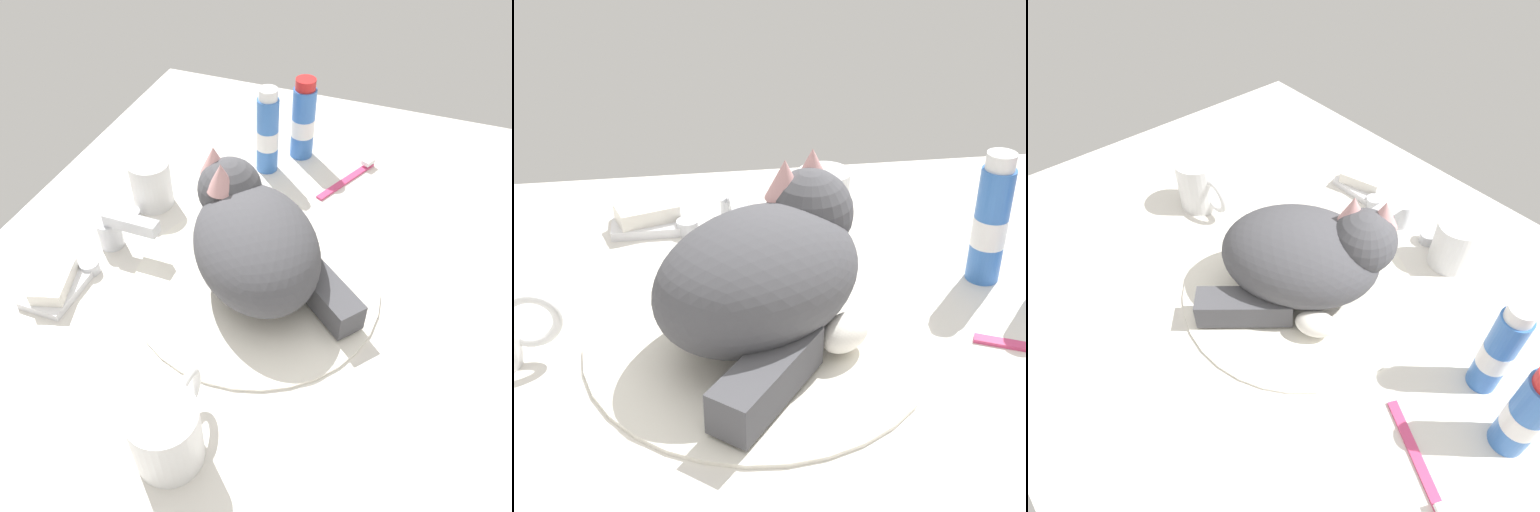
# 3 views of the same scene
# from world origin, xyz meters

# --- Properties ---
(ground_plane) EXTENTS (1.10, 0.83, 0.03)m
(ground_plane) POSITION_xyz_m (0.00, 0.00, -0.01)
(ground_plane) COLOR silver
(sink_basin) EXTENTS (0.35, 0.35, 0.01)m
(sink_basin) POSITION_xyz_m (0.00, 0.00, 0.00)
(sink_basin) COLOR white
(sink_basin) RESTS_ON ground_plane
(faucet) EXTENTS (0.15, 0.10, 0.06)m
(faucet) POSITION_xyz_m (0.00, 0.22, 0.03)
(faucet) COLOR silver
(faucet) RESTS_ON ground_plane
(cat) EXTENTS (0.28, 0.29, 0.16)m
(cat) POSITION_xyz_m (0.01, 0.01, 0.08)
(cat) COLOR #4C4C51
(cat) RESTS_ON sink_basin
(coffee_mug) EXTENTS (0.12, 0.07, 0.09)m
(coffee_mug) POSITION_xyz_m (-0.26, 0.00, 0.04)
(coffee_mug) COLOR white
(coffee_mug) RESTS_ON ground_plane
(rinse_cup) EXTENTS (0.06, 0.06, 0.08)m
(rinse_cup) POSITION_xyz_m (0.11, 0.22, 0.04)
(rinse_cup) COLOR white
(rinse_cup) RESTS_ON ground_plane
(soap_dish) EXTENTS (0.09, 0.06, 0.01)m
(soap_dish) POSITION_xyz_m (-0.11, 0.25, 0.01)
(soap_dish) COLOR white
(soap_dish) RESTS_ON ground_plane
(soap_bar) EXTENTS (0.08, 0.06, 0.02)m
(soap_bar) POSITION_xyz_m (-0.11, 0.25, 0.02)
(soap_bar) COLOR white
(soap_bar) RESTS_ON soap_dish
(toothpaste_bottle) EXTENTS (0.04, 0.04, 0.15)m
(toothpaste_bottle) POSITION_xyz_m (0.26, 0.08, 0.07)
(toothpaste_bottle) COLOR #3870C6
(toothpaste_bottle) RESTS_ON ground_plane
(mouthwash_bottle) EXTENTS (0.04, 0.04, 0.15)m
(mouthwash_bottle) POSITION_xyz_m (0.33, 0.03, 0.07)
(mouthwash_bottle) COLOR #3870C6
(mouthwash_bottle) RESTS_ON ground_plane
(toothbrush) EXTENTS (0.13, 0.07, 0.02)m
(toothbrush) POSITION_xyz_m (0.28, -0.07, 0.01)
(toothbrush) COLOR #D83F72
(toothbrush) RESTS_ON ground_plane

